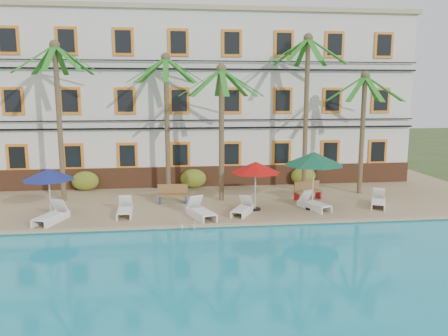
{
  "coord_description": "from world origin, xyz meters",
  "views": [
    {
      "loc": [
        -1.9,
        -18.19,
        5.64
      ],
      "look_at": [
        0.59,
        3.0,
        2.0
      ],
      "focal_mm": 35.0,
      "sensor_mm": 36.0,
      "label": 1
    }
  ],
  "objects": [
    {
      "name": "pool_coping",
      "position": [
        0.0,
        -0.9,
        0.28
      ],
      "size": [
        30.0,
        0.35,
        0.06
      ],
      "primitive_type": "cube",
      "color": "tan",
      "rests_on": "pool_deck"
    },
    {
      "name": "swimming_pool",
      "position": [
        0.0,
        -7.0,
        0.1
      ],
      "size": [
        26.0,
        12.0,
        0.2
      ],
      "primitive_type": "cube",
      "color": "#189EB9",
      "rests_on": "ground"
    },
    {
      "name": "umbrella_blue",
      "position": [
        -7.33,
        1.29,
        2.15
      ],
      "size": [
        2.23,
        2.23,
        2.24
      ],
      "color": "black",
      "rests_on": "pool_deck"
    },
    {
      "name": "shrub_mid",
      "position": [
        -0.77,
        6.6,
        0.8
      ],
      "size": [
        1.5,
        0.9,
        1.1
      ],
      "primitive_type": "ellipsoid",
      "color": "#25601B",
      "rests_on": "pool_deck"
    },
    {
      "name": "palm_c",
      "position": [
        0.52,
        3.5,
        4.71
      ],
      "size": [
        4.25,
        4.25,
        6.85
      ],
      "color": "brown",
      "rests_on": "pool_deck"
    },
    {
      "name": "pool_deck",
      "position": [
        0.0,
        5.0,
        0.12
      ],
      "size": [
        30.0,
        12.0,
        0.25
      ],
      "primitive_type": "cube",
      "color": "tan",
      "rests_on": "ground"
    },
    {
      "name": "lounger_b",
      "position": [
        -4.1,
        1.13,
        0.52
      ],
      "size": [
        0.69,
        1.78,
        0.83
      ],
      "color": "white",
      "rests_on": "pool_deck"
    },
    {
      "name": "lounger_f",
      "position": [
        7.91,
        1.3,
        0.52
      ],
      "size": [
        1.33,
        1.84,
        0.83
      ],
      "color": "white",
      "rests_on": "pool_deck"
    },
    {
      "name": "ground",
      "position": [
        0.0,
        0.0,
        0.0
      ],
      "size": [
        100.0,
        100.0,
        0.0
      ],
      "primitive_type": "plane",
      "color": "#384C23",
      "rests_on": "ground"
    },
    {
      "name": "palm_d",
      "position": [
        5.28,
        4.89,
        5.69
      ],
      "size": [
        4.25,
        4.25,
        8.54
      ],
      "color": "brown",
      "rests_on": "pool_deck"
    },
    {
      "name": "lounger_e",
      "position": [
        4.65,
        1.21,
        0.52
      ],
      "size": [
        1.26,
        1.9,
        0.85
      ],
      "color": "white",
      "rests_on": "pool_deck"
    },
    {
      "name": "shrub_right",
      "position": [
        5.77,
        6.6,
        0.8
      ],
      "size": [
        1.5,
        0.9,
        1.1
      ],
      "primitive_type": "ellipsoid",
      "color": "#25601B",
      "rests_on": "pool_deck"
    },
    {
      "name": "shrub_left",
      "position": [
        -6.85,
        6.6,
        0.8
      ],
      "size": [
        1.5,
        0.9,
        1.1
      ],
      "primitive_type": "ellipsoid",
      "color": "#25601B",
      "rests_on": "pool_deck"
    },
    {
      "name": "umbrella_red",
      "position": [
        1.88,
        1.4,
        2.27
      ],
      "size": [
        2.36,
        2.36,
        2.37
      ],
      "color": "black",
      "rests_on": "pool_deck"
    },
    {
      "name": "hotel_building",
      "position": [
        0.0,
        9.98,
        5.37
      ],
      "size": [
        25.4,
        6.44,
        10.22
      ],
      "color": "silver",
      "rests_on": "pool_deck"
    },
    {
      "name": "palm_e",
      "position": [
        8.23,
        4.21,
        4.55
      ],
      "size": [
        4.25,
        4.25,
        6.58
      ],
      "color": "brown",
      "rests_on": "pool_deck"
    },
    {
      "name": "pool_ladder",
      "position": [
        -1.35,
        -1.0,
        0.25
      ],
      "size": [
        0.54,
        0.74,
        0.74
      ],
      "color": "silver",
      "rests_on": "ground"
    },
    {
      "name": "lounger_a",
      "position": [
        -7.09,
        0.46,
        0.54
      ],
      "size": [
        1.23,
        2.0,
        0.89
      ],
      "color": "white",
      "rests_on": "pool_deck"
    },
    {
      "name": "lounger_c",
      "position": [
        -0.75,
        0.38,
        0.54
      ],
      "size": [
        1.32,
        2.04,
        0.91
      ],
      "color": "white",
      "rests_on": "pool_deck"
    },
    {
      "name": "palm_a",
      "position": [
        -7.5,
        4.36,
        5.36
      ],
      "size": [
        4.25,
        4.25,
        7.96
      ],
      "color": "brown",
      "rests_on": "pool_deck"
    },
    {
      "name": "lounger_d",
      "position": [
        1.17,
        0.74,
        0.51
      ],
      "size": [
        1.29,
        1.75,
        0.79
      ],
      "color": "white",
      "rests_on": "pool_deck"
    },
    {
      "name": "umbrella_green",
      "position": [
        4.59,
        1.21,
        2.65
      ],
      "size": [
        2.81,
        2.81,
        2.81
      ],
      "color": "black",
      "rests_on": "pool_deck"
    },
    {
      "name": "palm_b",
      "position": [
        -2.2,
        5.61,
        5.1
      ],
      "size": [
        4.25,
        4.25,
        7.52
      ],
      "color": "brown",
      "rests_on": "pool_deck"
    },
    {
      "name": "bench_right",
      "position": [
        4.92,
        3.11,
        0.72
      ],
      "size": [
        1.57,
        0.87,
        0.93
      ],
      "color": "olive",
      "rests_on": "pool_deck"
    },
    {
      "name": "bench_left",
      "position": [
        -1.96,
        3.18,
        0.72
      ],
      "size": [
        1.51,
        0.52,
        0.93
      ],
      "color": "olive",
      "rests_on": "pool_deck"
    }
  ]
}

